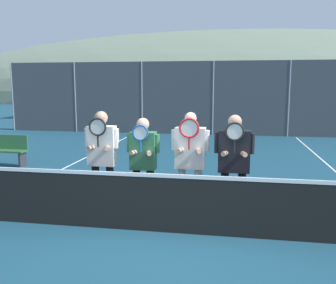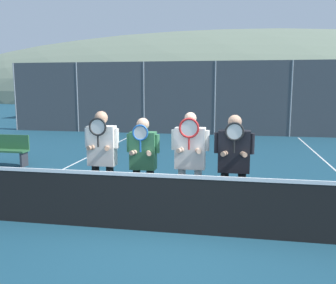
% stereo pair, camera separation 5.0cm
% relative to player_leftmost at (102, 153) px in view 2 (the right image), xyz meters
% --- Properties ---
extents(ground_plane, '(120.00, 120.00, 0.00)m').
position_rel_player_leftmost_xyz_m(ground_plane, '(1.30, -0.65, -1.07)').
color(ground_plane, navy).
extents(hill_distant, '(107.84, 59.91, 20.97)m').
position_rel_player_leftmost_xyz_m(hill_distant, '(1.30, 58.97, -1.07)').
color(hill_distant, slate).
rests_on(hill_distant, ground_plane).
extents(clubhouse_building, '(18.10, 5.50, 3.46)m').
position_rel_player_leftmost_xyz_m(clubhouse_building, '(-0.49, 18.42, 0.68)').
color(clubhouse_building, beige).
rests_on(clubhouse_building, ground_plane).
extents(fence_back, '(19.37, 0.06, 3.24)m').
position_rel_player_leftmost_xyz_m(fence_back, '(1.30, 10.65, 0.54)').
color(fence_back, gray).
rests_on(fence_back, ground_plane).
extents(tennis_net, '(9.54, 0.09, 1.01)m').
position_rel_player_leftmost_xyz_m(tennis_net, '(1.30, -0.65, -0.60)').
color(tennis_net, gray).
rests_on(tennis_net, ground_plane).
extents(court_line_left_sideline, '(0.05, 16.00, 0.01)m').
position_rel_player_leftmost_xyz_m(court_line_left_sideline, '(-2.24, 2.35, -1.07)').
color(court_line_left_sideline, white).
rests_on(court_line_left_sideline, ground_plane).
extents(player_leftmost, '(0.61, 0.34, 1.79)m').
position_rel_player_leftmost_xyz_m(player_leftmost, '(0.00, 0.00, 0.00)').
color(player_leftmost, black).
rests_on(player_leftmost, ground_plane).
extents(player_center_left, '(0.57, 0.34, 1.68)m').
position_rel_player_leftmost_xyz_m(player_center_left, '(0.71, 0.06, -0.08)').
color(player_center_left, black).
rests_on(player_center_left, ground_plane).
extents(player_center_right, '(0.63, 0.34, 1.79)m').
position_rel_player_leftmost_xyz_m(player_center_right, '(1.52, 0.01, -0.01)').
color(player_center_right, white).
rests_on(player_center_right, ground_plane).
extents(player_rightmost, '(0.63, 0.34, 1.76)m').
position_rel_player_leftmost_xyz_m(player_rightmost, '(2.23, -0.06, -0.02)').
color(player_rightmost, black).
rests_on(player_rightmost, ground_plane).
extents(car_far_left, '(4.22, 1.92, 1.72)m').
position_rel_player_leftmost_xyz_m(car_far_left, '(-3.97, 13.49, -0.19)').
color(car_far_left, navy).
rests_on(car_far_left, ground_plane).
extents(car_left_of_center, '(4.52, 2.05, 1.68)m').
position_rel_player_leftmost_xyz_m(car_left_of_center, '(1.21, 13.55, -0.21)').
color(car_left_of_center, navy).
rests_on(car_left_of_center, ground_plane).
extents(car_center, '(4.44, 2.08, 1.79)m').
position_rel_player_leftmost_xyz_m(car_center, '(6.50, 13.45, -0.16)').
color(car_center, '#285638').
rests_on(car_center, ground_plane).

